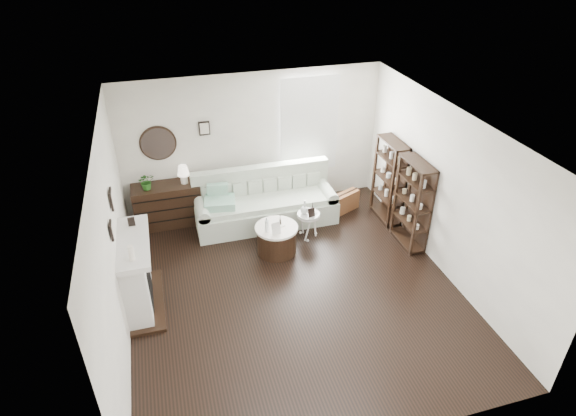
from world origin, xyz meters
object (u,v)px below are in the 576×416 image
object	(u,v)px
sofa	(265,205)
pedestal_table	(308,215)
drum_table	(277,239)
dresser	(168,205)

from	to	relation	value
sofa	pedestal_table	size ratio (longest dim) A/B	5.25
sofa	drum_table	size ratio (longest dim) A/B	3.56
dresser	drum_table	size ratio (longest dim) A/B	1.66
sofa	pedestal_table	distance (m)	1.00
sofa	dresser	size ratio (longest dim) A/B	2.15
sofa	dresser	world-z (taller)	sofa
drum_table	pedestal_table	distance (m)	0.75
sofa	pedestal_table	world-z (taller)	sofa
drum_table	dresser	bearing A→B (deg)	140.15
dresser	drum_table	bearing A→B (deg)	-39.85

